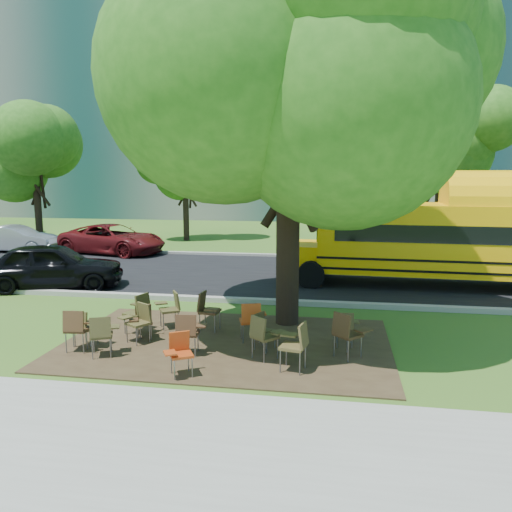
% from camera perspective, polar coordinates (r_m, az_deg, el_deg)
% --- Properties ---
extents(ground, '(160.00, 160.00, 0.00)m').
position_cam_1_polar(ground, '(11.73, -7.69, -8.85)').
color(ground, '#2D591B').
rests_on(ground, ground).
extents(sidewalk, '(60.00, 4.00, 0.04)m').
position_cam_1_polar(sidewalk, '(7.48, -19.67, -20.18)').
color(sidewalk, gray).
rests_on(sidewalk, ground).
extents(dirt_patch, '(7.00, 4.50, 0.03)m').
position_cam_1_polar(dirt_patch, '(11.02, -3.41, -9.90)').
color(dirt_patch, '#382819').
rests_on(dirt_patch, ground).
extents(asphalt_road, '(80.00, 8.00, 0.04)m').
position_cam_1_polar(asphalt_road, '(18.31, -1.29, -2.09)').
color(asphalt_road, black).
rests_on(asphalt_road, ground).
extents(kerb_near, '(80.00, 0.25, 0.14)m').
position_cam_1_polar(kerb_near, '(14.49, -4.23, -4.98)').
color(kerb_near, gray).
rests_on(kerb_near, ground).
extents(kerb_far, '(80.00, 0.25, 0.14)m').
position_cam_1_polar(kerb_far, '(22.28, 0.65, 0.09)').
color(kerb_far, gray).
rests_on(kerb_far, ground).
extents(building_main, '(38.00, 16.00, 22.00)m').
position_cam_1_polar(building_main, '(48.56, -4.46, 17.99)').
color(building_main, slate).
rests_on(building_main, ground).
extents(bg_tree_0, '(5.20, 5.20, 7.18)m').
position_cam_1_polar(bg_tree_0, '(28.19, -24.00, 10.41)').
color(bg_tree_0, black).
rests_on(bg_tree_0, ground).
extents(bg_tree_2, '(4.80, 4.80, 6.62)m').
position_cam_1_polar(bg_tree_2, '(27.92, -8.13, 10.39)').
color(bg_tree_2, black).
rests_on(bg_tree_2, ground).
extents(bg_tree_3, '(5.60, 5.60, 7.84)m').
position_cam_1_polar(bg_tree_3, '(25.12, 20.52, 11.90)').
color(bg_tree_3, black).
rests_on(bg_tree_3, ground).
extents(main_tree, '(7.19, 7.19, 8.95)m').
position_cam_1_polar(main_tree, '(12.00, 3.82, 17.46)').
color(main_tree, black).
rests_on(main_tree, ground).
extents(school_bus, '(11.16, 2.94, 2.70)m').
position_cam_1_polar(school_bus, '(17.31, 23.56, 1.65)').
color(school_bus, '#FFB308').
rests_on(school_bus, ground).
extents(chair_0, '(0.61, 0.60, 0.92)m').
position_cam_1_polar(chair_0, '(10.95, -19.72, -7.53)').
color(chair_0, '#472E19').
rests_on(chair_0, ground).
extents(chair_1, '(0.62, 0.49, 0.82)m').
position_cam_1_polar(chair_1, '(11.20, -18.98, -7.43)').
color(chair_1, brown).
rests_on(chair_1, ground).
extents(chair_2, '(0.60, 0.68, 0.88)m').
position_cam_1_polar(chair_2, '(10.49, -17.15, -8.28)').
color(chair_2, '#423A1C').
rests_on(chair_2, ground).
extents(chair_3, '(0.74, 0.59, 0.88)m').
position_cam_1_polar(chair_3, '(11.19, -13.22, -7.00)').
color(chair_3, '#4E4421').
rests_on(chair_3, ground).
extents(chair_4, '(0.60, 0.59, 0.90)m').
position_cam_1_polar(chair_4, '(10.20, -7.74, -8.36)').
color(chair_4, '#462B19').
rests_on(chair_4, ground).
extents(chair_5, '(0.55, 0.66, 0.81)m').
position_cam_1_polar(chair_5, '(9.28, -8.75, -10.54)').
color(chair_5, '#A63811').
rests_on(chair_5, ground).
extents(chair_6, '(0.56, 0.70, 0.95)m').
position_cam_1_polar(chair_6, '(9.37, 4.65, -9.71)').
color(chair_6, brown).
rests_on(chair_6, ground).
extents(chair_7, '(0.82, 0.65, 0.96)m').
position_cam_1_polar(chair_7, '(10.09, 10.38, -8.41)').
color(chair_7, '#3F2A16').
rests_on(chair_7, ground).
extents(chair_8, '(0.59, 0.76, 0.97)m').
position_cam_1_polar(chair_8, '(11.75, -13.21, -5.93)').
color(chair_8, '#44401D').
rests_on(chair_8, ground).
extents(chair_9, '(0.74, 0.60, 0.90)m').
position_cam_1_polar(chair_9, '(12.06, -9.68, -5.64)').
color(chair_9, '#48411F').
rests_on(chair_9, ground).
extents(chair_10, '(0.55, 0.65, 0.94)m').
position_cam_1_polar(chair_10, '(11.70, -5.62, -5.89)').
color(chair_10, '#473019').
rests_on(chair_10, ground).
extents(chair_11, '(0.62, 0.68, 0.91)m').
position_cam_1_polar(chair_11, '(10.91, -0.50, -7.06)').
color(chair_11, '#AD4212').
rests_on(chair_11, ground).
extents(chair_12, '(0.51, 0.64, 0.78)m').
position_cam_1_polar(chair_12, '(10.48, 0.72, -8.19)').
color(chair_12, '#41391C').
rests_on(chair_12, ground).
extents(chair_13, '(0.52, 0.49, 0.79)m').
position_cam_1_polar(chair_13, '(10.80, 10.21, -7.81)').
color(chair_13, '#443B1D').
rests_on(chair_13, ground).
extents(chair_14, '(0.52, 0.60, 0.77)m').
position_cam_1_polar(chair_14, '(11.45, -12.84, -6.95)').
color(chair_14, '#432B17').
rests_on(chair_14, ground).
extents(chair_15, '(0.78, 0.62, 0.91)m').
position_cam_1_polar(chair_15, '(9.88, 0.89, -8.82)').
color(chair_15, '#4C4121').
rests_on(chair_15, ground).
extents(black_car, '(4.71, 2.97, 1.50)m').
position_cam_1_polar(black_car, '(17.26, -22.27, -1.03)').
color(black_car, black).
rests_on(black_car, ground).
extents(bg_car_silver, '(3.97, 1.73, 1.27)m').
position_cam_1_polar(bg_car_silver, '(26.11, -25.76, 1.77)').
color(bg_car_silver, '#9E9DA3').
rests_on(bg_car_silver, ground).
extents(bg_car_red, '(5.34, 3.33, 1.38)m').
position_cam_1_polar(bg_car_red, '(23.94, -16.05, 1.86)').
color(bg_car_red, '#500D10').
rests_on(bg_car_red, ground).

